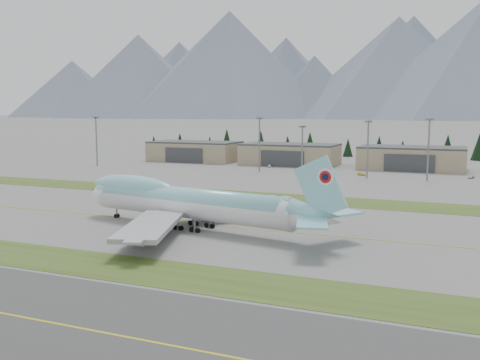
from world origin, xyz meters
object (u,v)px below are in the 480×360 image
at_px(service_vehicle_a, 270,167).
at_px(service_vehicle_b, 361,175).
at_px(hangar_center, 290,154).
at_px(service_vehicle_c, 471,178).
at_px(hangar_right, 412,158).
at_px(hangar_left, 195,151).
at_px(boeing_747_freighter, 188,202).

xyz_separation_m(service_vehicle_a, service_vehicle_b, (47.87, -17.98, 0.00)).
xyz_separation_m(hangar_center, service_vehicle_c, (85.76, -27.33, -5.39)).
distance_m(hangar_right, service_vehicle_a, 67.61).
bearing_deg(hangar_center, service_vehicle_b, -38.87).
bearing_deg(hangar_left, boeing_747_freighter, -63.13).
bearing_deg(service_vehicle_c, hangar_left, -164.53).
xyz_separation_m(hangar_center, hangar_right, (60.00, 0.00, 0.00)).
height_order(hangar_left, hangar_center, same).
distance_m(boeing_747_freighter, hangar_right, 159.30).
distance_m(service_vehicle_a, service_vehicle_b, 51.13).
relative_size(service_vehicle_a, service_vehicle_b, 1.00).
relative_size(boeing_747_freighter, hangar_left, 1.48).
bearing_deg(service_vehicle_c, service_vehicle_b, -144.48).
height_order(hangar_left, service_vehicle_a, hangar_left).
distance_m(boeing_747_freighter, hangar_center, 156.86).
relative_size(boeing_747_freighter, service_vehicle_c, 18.98).
height_order(hangar_center, service_vehicle_b, hangar_center).
bearing_deg(boeing_747_freighter, service_vehicle_c, 73.90).
bearing_deg(hangar_center, hangar_left, 180.00).
bearing_deg(hangar_center, hangar_right, 0.00).
distance_m(hangar_center, hangar_right, 60.00).
distance_m(hangar_left, service_vehicle_a, 52.47).
height_order(boeing_747_freighter, hangar_center, boeing_747_freighter).
height_order(hangar_center, service_vehicle_a, hangar_center).
distance_m(hangar_left, service_vehicle_c, 143.49).
distance_m(hangar_center, service_vehicle_a, 17.96).
bearing_deg(hangar_left, service_vehicle_c, -10.99).
bearing_deg(service_vehicle_c, hangar_right, 159.77).
bearing_deg(hangar_center, service_vehicle_a, -108.40).
bearing_deg(service_vehicle_b, service_vehicle_a, 100.77).
relative_size(hangar_left, hangar_center, 1.00).
bearing_deg(boeing_747_freighter, hangar_center, 108.50).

